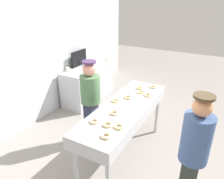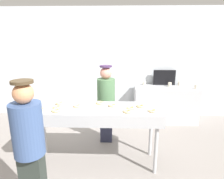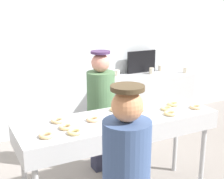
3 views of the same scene
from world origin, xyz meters
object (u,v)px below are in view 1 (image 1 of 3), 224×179
object	(u,v)px
plain_donut_6	(139,88)
paper_cup_2	(106,59)
plain_donut_2	(94,121)
customer_waiting	(193,154)
paper_cup_3	(89,60)
plain_donut_10	(108,125)
plain_donut_4	(115,101)
fryer_conveyor	(125,112)
paper_cup_0	(68,69)
plain_donut_0	(148,95)
plain_donut_8	(128,97)
plain_donut_9	(106,136)
plain_donut_5	(153,87)
prep_counter	(89,83)
paper_cup_1	(87,63)
plain_donut_3	(119,127)
menu_display	(79,58)
worker_baker	(91,98)
plain_donut_1	(141,92)
plain_donut_7	(114,113)

from	to	relation	value
plain_donut_6	paper_cup_2	xyz separation A→B (m)	(1.52, 1.61, -0.06)
plain_donut_2	plain_donut_6	size ratio (longest dim) A/B	1.00
customer_waiting	paper_cup_3	world-z (taller)	customer_waiting
plain_donut_10	plain_donut_4	bearing A→B (deg)	19.71
paper_cup_3	plain_donut_4	bearing A→B (deg)	-136.24
plain_donut_6	fryer_conveyor	bearing A→B (deg)	-175.35
customer_waiting	paper_cup_0	bearing A→B (deg)	69.91
plain_donut_0	plain_donut_8	world-z (taller)	same
plain_donut_6	plain_donut_9	size ratio (longest dim) A/B	1.00
plain_donut_4	customer_waiting	xyz separation A→B (m)	(-0.62, -1.33, -0.07)
plain_donut_5	plain_donut_9	xyz separation A→B (m)	(-1.73, 0.00, 0.00)
plain_donut_2	plain_donut_8	size ratio (longest dim) A/B	1.00
plain_donut_4	prep_counter	xyz separation A→B (m)	(1.51, 1.61, -0.56)
plain_donut_9	paper_cup_1	bearing A→B (deg)	39.14
plain_donut_9	plain_donut_3	bearing A→B (deg)	-10.23
plain_donut_3	paper_cup_3	world-z (taller)	plain_donut_3
plain_donut_8	menu_display	world-z (taller)	menu_display
worker_baker	paper_cup_2	distance (m)	2.32
plain_donut_8	prep_counter	xyz separation A→B (m)	(1.29, 1.73, -0.56)
plain_donut_3	plain_donut_4	size ratio (longest dim) A/B	1.00
plain_donut_5	plain_donut_9	distance (m)	1.73
plain_donut_2	paper_cup_3	world-z (taller)	plain_donut_2
plain_donut_1	paper_cup_2	size ratio (longest dim) A/B	1.30
paper_cup_2	paper_cup_0	bearing A→B (deg)	163.57
plain_donut_1	plain_donut_9	size ratio (longest dim) A/B	1.00
fryer_conveyor	plain_donut_1	distance (m)	0.59
plain_donut_3	plain_donut_8	size ratio (longest dim) A/B	1.00
paper_cup_1	worker_baker	bearing A→B (deg)	-143.22
customer_waiting	paper_cup_2	size ratio (longest dim) A/B	16.27
plain_donut_0	plain_donut_8	size ratio (longest dim) A/B	1.00
plain_donut_4	plain_donut_1	bearing A→B (deg)	-24.81
plain_donut_5	paper_cup_1	size ratio (longest dim) A/B	1.30
plain_donut_8	customer_waiting	xyz separation A→B (m)	(-0.84, -1.20, -0.07)
plain_donut_10	menu_display	world-z (taller)	menu_display
plain_donut_5	paper_cup_2	xyz separation A→B (m)	(1.36, 1.82, -0.06)
paper_cup_2	plain_donut_0	bearing A→B (deg)	-133.30
plain_donut_10	plain_donut_5	bearing A→B (deg)	-4.14
plain_donut_5	worker_baker	xyz separation A→B (m)	(-0.77, 0.89, -0.11)
plain_donut_5	prep_counter	bearing A→B (deg)	71.01
plain_donut_7	worker_baker	distance (m)	0.83
plain_donut_4	paper_cup_2	world-z (taller)	plain_donut_4
plain_donut_9	paper_cup_3	xyz separation A→B (m)	(2.80, 2.17, -0.06)
plain_donut_7	paper_cup_1	distance (m)	2.72
paper_cup_0	paper_cup_1	size ratio (longest dim) A/B	1.00
fryer_conveyor	plain_donut_6	size ratio (longest dim) A/B	15.90
paper_cup_1	plain_donut_0	bearing A→B (deg)	-119.29
fryer_conveyor	paper_cup_1	xyz separation A→B (m)	(1.69, 1.90, 0.06)
plain_donut_5	paper_cup_0	distance (m)	2.18
plain_donut_3	plain_donut_4	distance (m)	0.74
plain_donut_4	plain_donut_6	bearing A→B (deg)	-11.57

